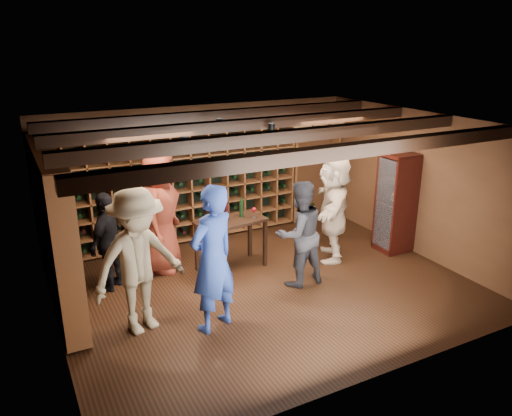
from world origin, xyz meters
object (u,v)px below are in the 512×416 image
guest_khaki (138,262)px  tasting_table (231,226)px  man_blue_shirt (213,259)px  guest_red_floral (160,212)px  guest_beige (333,208)px  display_cabinet (396,205)px  man_grey_suit (299,234)px  guest_woman_black (109,241)px

guest_khaki → tasting_table: bearing=17.7°
man_blue_shirt → tasting_table: size_ratio=1.67×
guest_red_floral → guest_beige: bearing=-74.0°
display_cabinet → man_grey_suit: (-2.21, -0.33, -0.03)m
display_cabinet → tasting_table: size_ratio=1.48×
guest_beige → tasting_table: size_ratio=1.55×
man_grey_suit → guest_woman_black: size_ratio=1.09×
display_cabinet → guest_red_floral: 4.09m
display_cabinet → man_blue_shirt: size_ratio=0.89×
guest_khaki → guest_beige: guest_khaki is taller
guest_woman_black → guest_khaki: bearing=48.0°
guest_woman_black → guest_beige: (3.63, -0.63, 0.15)m
display_cabinet → man_blue_shirt: 3.97m
display_cabinet → man_grey_suit: display_cabinet is taller
man_grey_suit → guest_beige: (1.03, 0.56, 0.09)m
guest_red_floral → guest_beige: 2.89m
man_grey_suit → tasting_table: 1.20m
display_cabinet → guest_beige: 1.20m
display_cabinet → guest_beige: (-1.18, 0.23, 0.06)m
guest_khaki → tasting_table: guest_khaki is taller
display_cabinet → man_grey_suit: size_ratio=1.06×
man_blue_shirt → man_grey_suit: man_blue_shirt is taller
guest_woman_black → guest_beige: bearing=124.0°
tasting_table → guest_khaki: bearing=-153.5°
man_blue_shirt → guest_beige: 2.91m
man_blue_shirt → guest_beige: bearing=-179.4°
man_blue_shirt → guest_woman_black: 2.00m
man_blue_shirt → tasting_table: (0.95, 1.54, -0.23)m
tasting_table → guest_woman_black: bearing=167.7°
guest_red_floral → guest_woman_black: 0.95m
display_cabinet → man_blue_shirt: bearing=-166.9°
display_cabinet → tasting_table: bearing=167.6°
man_grey_suit → guest_khaki: (-2.50, -0.17, 0.14)m
guest_woman_black → guest_beige: 3.69m
man_blue_shirt → guest_woman_black: man_blue_shirt is taller
man_blue_shirt → man_grey_suit: size_ratio=1.19×
man_blue_shirt → man_grey_suit: 1.75m
guest_woman_black → man_grey_suit: bearing=109.3°
guest_woman_black → guest_khaki: 1.37m
man_grey_suit → guest_khaki: guest_khaki is taller
guest_khaki → guest_woman_black: bearing=79.5°
man_blue_shirt → guest_woman_black: bearing=-83.5°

